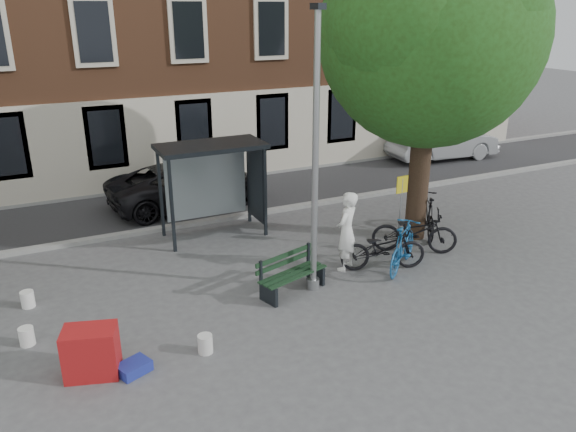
% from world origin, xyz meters
% --- Properties ---
extents(ground, '(90.00, 90.00, 0.00)m').
position_xyz_m(ground, '(0.00, 0.00, 0.00)').
color(ground, '#4C4C4F').
rests_on(ground, ground).
extents(road, '(40.00, 4.00, 0.01)m').
position_xyz_m(road, '(0.00, 7.00, 0.01)').
color(road, '#28282B').
rests_on(road, ground).
extents(curb_near, '(40.00, 0.25, 0.12)m').
position_xyz_m(curb_near, '(0.00, 5.00, 0.06)').
color(curb_near, gray).
rests_on(curb_near, ground).
extents(curb_far, '(40.00, 0.25, 0.12)m').
position_xyz_m(curb_far, '(0.00, 9.00, 0.06)').
color(curb_far, gray).
rests_on(curb_far, ground).
extents(lamppost, '(0.28, 0.35, 6.11)m').
position_xyz_m(lamppost, '(0.00, 0.00, 2.78)').
color(lamppost, '#9EA0A3').
rests_on(lamppost, ground).
extents(tree_right, '(5.76, 5.60, 8.20)m').
position_xyz_m(tree_right, '(4.01, 1.38, 5.62)').
color(tree_right, black).
rests_on(tree_right, ground).
extents(bus_shelter, '(2.85, 1.45, 2.62)m').
position_xyz_m(bus_shelter, '(-0.61, 4.11, 1.92)').
color(bus_shelter, '#1E2328').
rests_on(bus_shelter, ground).
extents(painter, '(0.86, 0.80, 1.97)m').
position_xyz_m(painter, '(1.20, 0.57, 0.98)').
color(painter, white).
rests_on(painter, ground).
extents(bench, '(1.77, 1.01, 0.87)m').
position_xyz_m(bench, '(-0.52, 0.08, 0.40)').
color(bench, '#1E2328').
rests_on(bench, ground).
extents(bike_a, '(2.21, 1.37, 1.10)m').
position_xyz_m(bike_a, '(2.00, 0.17, 0.55)').
color(bike_a, black).
rests_on(bike_a, ground).
extents(bike_b, '(1.91, 1.66, 1.19)m').
position_xyz_m(bike_b, '(2.44, -0.03, 0.60)').
color(bike_b, '#19528A').
rests_on(bike_b, ground).
extents(bike_c, '(2.25, 1.81, 1.15)m').
position_xyz_m(bike_c, '(3.32, 0.66, 0.57)').
color(bike_c, black).
rests_on(bike_c, ground).
extents(bike_d, '(1.45, 1.99, 1.19)m').
position_xyz_m(bike_d, '(4.40, 1.48, 0.59)').
color(bike_d, black).
rests_on(bike_d, ground).
extents(car_dark, '(5.23, 2.84, 1.39)m').
position_xyz_m(car_dark, '(-0.93, 6.84, 0.70)').
color(car_dark, black).
rests_on(car_dark, ground).
extents(car_silver, '(4.79, 1.96, 1.54)m').
position_xyz_m(car_silver, '(10.32, 7.88, 0.77)').
color(car_silver, '#96989C').
rests_on(car_silver, ground).
extents(red_stand, '(1.04, 0.84, 0.90)m').
position_xyz_m(red_stand, '(-4.97, -1.16, 0.45)').
color(red_stand, '#A51617').
rests_on(red_stand, ground).
extents(blue_crate, '(0.66, 0.58, 0.20)m').
position_xyz_m(blue_crate, '(-4.33, -1.41, 0.10)').
color(blue_crate, navy).
rests_on(blue_crate, ground).
extents(bucket_a, '(0.36, 0.36, 0.36)m').
position_xyz_m(bucket_a, '(-3.00, -1.37, 0.18)').
color(bucket_a, silver).
rests_on(bucket_a, ground).
extents(bucket_b, '(0.29, 0.29, 0.36)m').
position_xyz_m(bucket_b, '(-5.98, 0.35, 0.18)').
color(bucket_b, white).
rests_on(bucket_b, ground).
extents(bucket_c, '(0.37, 0.37, 0.36)m').
position_xyz_m(bucket_c, '(-5.90, 1.91, 0.18)').
color(bucket_c, white).
rests_on(bucket_c, ground).
extents(notice_sign, '(0.34, 0.05, 2.00)m').
position_xyz_m(notice_sign, '(3.11, 1.04, 1.46)').
color(notice_sign, '#9EA0A3').
rests_on(notice_sign, ground).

